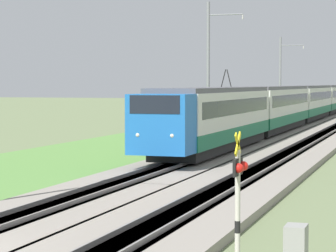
# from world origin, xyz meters

# --- Properties ---
(ballast_main) EXTENTS (240.00, 4.40, 0.30)m
(ballast_main) POSITION_xyz_m (50.00, 0.00, 0.15)
(ballast_main) COLOR gray
(ballast_main) RESTS_ON ground
(ballast_adjacent) EXTENTS (240.00, 4.40, 0.30)m
(ballast_adjacent) POSITION_xyz_m (50.00, -4.26, 0.15)
(ballast_adjacent) COLOR gray
(ballast_adjacent) RESTS_ON ground
(track_main) EXTENTS (240.00, 1.57, 0.45)m
(track_main) POSITION_xyz_m (50.00, 0.00, 0.16)
(track_main) COLOR #4C4238
(track_main) RESTS_ON ground
(track_adjacent) EXTENTS (240.00, 1.57, 0.45)m
(track_adjacent) POSITION_xyz_m (50.00, -4.26, 0.16)
(track_adjacent) COLOR #4C4238
(track_adjacent) RESTS_ON ground
(grass_verge) EXTENTS (240.00, 12.37, 0.12)m
(grass_verge) POSITION_xyz_m (50.00, 5.99, 0.06)
(grass_verge) COLOR #5B8E42
(grass_verge) RESTS_ON ground
(passenger_train) EXTENTS (83.21, 2.97, 5.10)m
(passenger_train) POSITION_xyz_m (59.68, 0.00, 2.39)
(passenger_train) COLOR blue
(passenger_train) RESTS_ON ground
(crossing_signal_far) EXTENTS (0.70, 0.23, 3.26)m
(crossing_signal_far) POSITION_xyz_m (0.14, -7.70, 1.98)
(crossing_signal_far) COLOR beige
(crossing_signal_far) RESTS_ON ground
(catenary_mast_mid) EXTENTS (0.22, 2.56, 9.82)m
(catenary_mast_mid) POSITION_xyz_m (37.25, 2.51, 5.06)
(catenary_mast_mid) COLOR slate
(catenary_mast_mid) RESTS_ON ground
(catenary_mast_far) EXTENTS (0.22, 2.56, 9.10)m
(catenary_mast_far) POSITION_xyz_m (67.34, 2.51, 4.69)
(catenary_mast_far) COLOR slate
(catenary_mast_far) RESTS_ON ground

